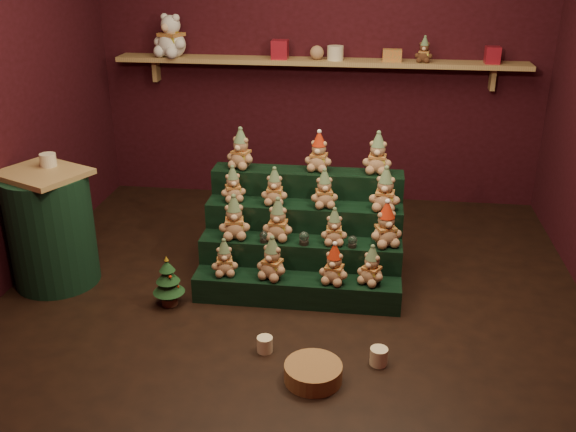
# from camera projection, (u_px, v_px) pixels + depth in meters

# --- Properties ---
(ground) EXTENTS (4.00, 4.00, 0.00)m
(ground) POSITION_uv_depth(u_px,v_px,m) (291.00, 300.00, 4.40)
(ground) COLOR black
(ground) RESTS_ON ground
(back_wall) EXTENTS (4.00, 0.10, 2.80)m
(back_wall) POSITION_uv_depth(u_px,v_px,m) (321.00, 47.00, 5.71)
(back_wall) COLOR black
(back_wall) RESTS_ON ground
(front_wall) EXTENTS (4.00, 0.10, 2.80)m
(front_wall) POSITION_uv_depth(u_px,v_px,m) (209.00, 245.00, 1.98)
(front_wall) COLOR black
(front_wall) RESTS_ON ground
(back_shelf) EXTENTS (3.60, 0.26, 0.24)m
(back_shelf) POSITION_uv_depth(u_px,v_px,m) (319.00, 62.00, 5.59)
(back_shelf) COLOR #A18750
(back_shelf) RESTS_ON ground
(riser_tier_front) EXTENTS (1.40, 0.22, 0.18)m
(riser_tier_front) POSITION_uv_depth(u_px,v_px,m) (296.00, 290.00, 4.34)
(riser_tier_front) COLOR black
(riser_tier_front) RESTS_ON ground
(riser_tier_midfront) EXTENTS (1.40, 0.22, 0.36)m
(riser_tier_midfront) POSITION_uv_depth(u_px,v_px,m) (300.00, 263.00, 4.51)
(riser_tier_midfront) COLOR black
(riser_tier_midfront) RESTS_ON ground
(riser_tier_midback) EXTENTS (1.40, 0.22, 0.54)m
(riser_tier_midback) POSITION_uv_depth(u_px,v_px,m) (304.00, 239.00, 4.67)
(riser_tier_midback) COLOR black
(riser_tier_midback) RESTS_ON ground
(riser_tier_back) EXTENTS (1.40, 0.22, 0.72)m
(riser_tier_back) POSITION_uv_depth(u_px,v_px,m) (307.00, 216.00, 4.84)
(riser_tier_back) COLOR black
(riser_tier_back) RESTS_ON ground
(teddy_0) EXTENTS (0.21, 0.20, 0.25)m
(teddy_0) POSITION_uv_depth(u_px,v_px,m) (224.00, 257.00, 4.32)
(teddy_0) COLOR #A97F5D
(teddy_0) RESTS_ON riser_tier_front
(teddy_1) EXTENTS (0.26, 0.25, 0.29)m
(teddy_1) POSITION_uv_depth(u_px,v_px,m) (272.00, 258.00, 4.26)
(teddy_1) COLOR #A97F5D
(teddy_1) RESTS_ON riser_tier_front
(teddy_2) EXTENTS (0.23, 0.21, 0.27)m
(teddy_2) POSITION_uv_depth(u_px,v_px,m) (334.00, 264.00, 4.21)
(teddy_2) COLOR #A97F5D
(teddy_2) RESTS_ON riser_tier_front
(teddy_3) EXTENTS (0.25, 0.24, 0.26)m
(teddy_3) POSITION_uv_depth(u_px,v_px,m) (372.00, 265.00, 4.20)
(teddy_3) COLOR #A97F5D
(teddy_3) RESTS_ON riser_tier_front
(teddy_4) EXTENTS (0.25, 0.23, 0.30)m
(teddy_4) POSITION_uv_depth(u_px,v_px,m) (234.00, 217.00, 4.42)
(teddy_4) COLOR #A97F5D
(teddy_4) RESTS_ON riser_tier_midfront
(teddy_5) EXTENTS (0.22, 0.20, 0.29)m
(teddy_5) POSITION_uv_depth(u_px,v_px,m) (278.00, 219.00, 4.41)
(teddy_5) COLOR #A97F5D
(teddy_5) RESTS_ON riser_tier_midfront
(teddy_6) EXTENTS (0.19, 0.17, 0.25)m
(teddy_6) POSITION_uv_depth(u_px,v_px,m) (334.00, 226.00, 4.34)
(teddy_6) COLOR #A97F5D
(teddy_6) RESTS_ON riser_tier_midfront
(teddy_7) EXTENTS (0.27, 0.26, 0.30)m
(teddy_7) POSITION_uv_depth(u_px,v_px,m) (386.00, 224.00, 4.31)
(teddy_7) COLOR #A97F5D
(teddy_7) RESTS_ON riser_tier_midfront
(teddy_8) EXTENTS (0.23, 0.22, 0.25)m
(teddy_8) POSITION_uv_depth(u_px,v_px,m) (233.00, 184.00, 4.59)
(teddy_8) COLOR #A97F5D
(teddy_8) RESTS_ON riser_tier_midback
(teddy_9) EXTENTS (0.19, 0.17, 0.26)m
(teddy_9) POSITION_uv_depth(u_px,v_px,m) (275.00, 186.00, 4.53)
(teddy_9) COLOR #A97F5D
(teddy_9) RESTS_ON riser_tier_midback
(teddy_10) EXTENTS (0.23, 0.21, 0.27)m
(teddy_10) POSITION_uv_depth(u_px,v_px,m) (324.00, 189.00, 4.48)
(teddy_10) COLOR #A97F5D
(teddy_10) RESTS_ON riser_tier_midback
(teddy_11) EXTENTS (0.24, 0.22, 0.30)m
(teddy_11) POSITION_uv_depth(u_px,v_px,m) (385.00, 189.00, 4.42)
(teddy_11) COLOR #A97F5D
(teddy_11) RESTS_ON riser_tier_midback
(teddy_12) EXTENTS (0.26, 0.24, 0.29)m
(teddy_12) POSITION_uv_depth(u_px,v_px,m) (241.00, 149.00, 4.70)
(teddy_12) COLOR #A97F5D
(teddy_12) RESTS_ON riser_tier_back
(teddy_13) EXTENTS (0.23, 0.21, 0.28)m
(teddy_13) POSITION_uv_depth(u_px,v_px,m) (319.00, 152.00, 4.64)
(teddy_13) COLOR #A97F5D
(teddy_13) RESTS_ON riser_tier_back
(teddy_14) EXTENTS (0.23, 0.21, 0.30)m
(teddy_14) POSITION_uv_depth(u_px,v_px,m) (378.00, 153.00, 4.59)
(teddy_14) COLOR #A97F5D
(teddy_14) RESTS_ON riser_tier_back
(snow_globe_a) EXTENTS (0.06, 0.06, 0.08)m
(snow_globe_a) POSITION_uv_depth(u_px,v_px,m) (264.00, 237.00, 4.39)
(snow_globe_a) COLOR black
(snow_globe_a) RESTS_ON riser_tier_midfront
(snow_globe_b) EXTENTS (0.07, 0.07, 0.09)m
(snow_globe_b) POSITION_uv_depth(u_px,v_px,m) (304.00, 238.00, 4.36)
(snow_globe_b) COLOR black
(snow_globe_b) RESTS_ON riser_tier_midfront
(snow_globe_c) EXTENTS (0.06, 0.06, 0.08)m
(snow_globe_c) POSITION_uv_depth(u_px,v_px,m) (352.00, 241.00, 4.32)
(snow_globe_c) COLOR black
(snow_globe_c) RESTS_ON riser_tier_midfront
(side_table) EXTENTS (0.69, 0.64, 0.84)m
(side_table) POSITION_uv_depth(u_px,v_px,m) (51.00, 228.00, 4.48)
(side_table) COLOR #A18750
(side_table) RESTS_ON ground
(table_ornament) EXTENTS (0.11, 0.11, 0.09)m
(table_ornament) POSITION_uv_depth(u_px,v_px,m) (48.00, 160.00, 4.39)
(table_ornament) COLOR beige
(table_ornament) RESTS_ON side_table
(mini_christmas_tree) EXTENTS (0.21, 0.21, 0.36)m
(mini_christmas_tree) POSITION_uv_depth(u_px,v_px,m) (168.00, 281.00, 4.28)
(mini_christmas_tree) COLOR #452518
(mini_christmas_tree) RESTS_ON ground
(mug_left) EXTENTS (0.10, 0.10, 0.10)m
(mug_left) POSITION_uv_depth(u_px,v_px,m) (265.00, 344.00, 3.83)
(mug_left) COLOR beige
(mug_left) RESTS_ON ground
(mug_right) EXTENTS (0.10, 0.10, 0.10)m
(mug_right) POSITION_uv_depth(u_px,v_px,m) (379.00, 356.00, 3.71)
(mug_right) COLOR beige
(mug_right) RESTS_ON ground
(wicker_basket) EXTENTS (0.41, 0.41, 0.10)m
(wicker_basket) POSITION_uv_depth(u_px,v_px,m) (313.00, 373.00, 3.57)
(wicker_basket) COLOR olive
(wicker_basket) RESTS_ON ground
(white_bear) EXTENTS (0.42, 0.40, 0.46)m
(white_bear) POSITION_uv_depth(u_px,v_px,m) (171.00, 30.00, 5.62)
(white_bear) COLOR white
(white_bear) RESTS_ON back_shelf
(brown_bear) EXTENTS (0.17, 0.16, 0.21)m
(brown_bear) POSITION_uv_depth(u_px,v_px,m) (424.00, 50.00, 5.41)
(brown_bear) COLOR #4A2618
(brown_bear) RESTS_ON back_shelf
(gift_tin_red_a) EXTENTS (0.14, 0.14, 0.16)m
(gift_tin_red_a) POSITION_uv_depth(u_px,v_px,m) (280.00, 49.00, 5.57)
(gift_tin_red_a) COLOR maroon
(gift_tin_red_a) RESTS_ON back_shelf
(gift_tin_cream) EXTENTS (0.14, 0.14, 0.12)m
(gift_tin_cream) POSITION_uv_depth(u_px,v_px,m) (335.00, 53.00, 5.52)
(gift_tin_cream) COLOR beige
(gift_tin_cream) RESTS_ON back_shelf
(gift_tin_red_b) EXTENTS (0.12, 0.12, 0.14)m
(gift_tin_red_b) POSITION_uv_depth(u_px,v_px,m) (493.00, 55.00, 5.36)
(gift_tin_red_b) COLOR maroon
(gift_tin_red_b) RESTS_ON back_shelf
(shelf_plush_ball) EXTENTS (0.12, 0.12, 0.12)m
(shelf_plush_ball) POSITION_uv_depth(u_px,v_px,m) (317.00, 53.00, 5.54)
(shelf_plush_ball) COLOR #A97F5D
(shelf_plush_ball) RESTS_ON back_shelf
(scarf_gift_box) EXTENTS (0.16, 0.10, 0.10)m
(scarf_gift_box) POSITION_uv_depth(u_px,v_px,m) (392.00, 55.00, 5.47)
(scarf_gift_box) COLOR orange
(scarf_gift_box) RESTS_ON back_shelf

